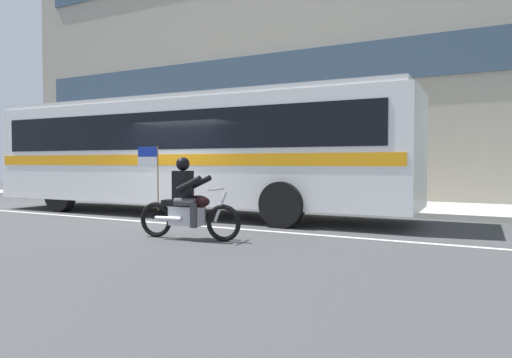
% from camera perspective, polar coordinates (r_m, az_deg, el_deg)
% --- Properties ---
extents(ground_plane, '(60.00, 60.00, 0.00)m').
position_cam_1_polar(ground_plane, '(11.86, -9.90, -5.06)').
color(ground_plane, '#3D3D3F').
extents(sidewalk_curb, '(28.00, 3.80, 0.15)m').
position_cam_1_polar(sidewalk_curb, '(16.17, 1.17, -2.86)').
color(sidewalk_curb, '#B7B2A8').
rests_on(sidewalk_curb, ground_plane).
extents(lane_center_stripe, '(26.60, 0.14, 0.01)m').
position_cam_1_polar(lane_center_stripe, '(11.39, -11.74, -5.34)').
color(lane_center_stripe, silver).
rests_on(lane_center_stripe, ground_plane).
extents(office_building_facade, '(28.00, 0.89, 14.35)m').
position_cam_1_polar(office_building_facade, '(19.07, 4.43, 19.51)').
color(office_building_facade, gray).
rests_on(office_building_facade, ground_plane).
extents(transit_bus, '(12.39, 2.87, 3.22)m').
position_cam_1_polar(transit_bus, '(13.01, -8.36, 3.89)').
color(transit_bus, white).
rests_on(transit_bus, ground_plane).
extents(motorcycle_with_rider, '(2.19, 0.67, 1.78)m').
position_cam_1_polar(motorcycle_with_rider, '(8.84, -8.51, -3.13)').
color(motorcycle_with_rider, black).
rests_on(motorcycle_with_rider, ground_plane).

